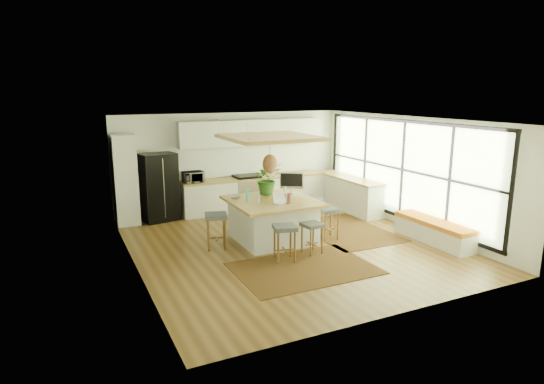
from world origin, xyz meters
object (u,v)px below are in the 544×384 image
laptop (283,198)px  stool_right_back (314,214)px  microwave (193,176)px  stool_near_left (285,244)px  stool_left_side (216,232)px  island_plant (267,182)px  stool_near_right (312,237)px  island (272,220)px  fridge (158,185)px  stool_right_front (328,224)px  monitor (292,183)px

laptop → stool_right_back: bearing=27.1°
stool_right_back → microwave: bearing=135.8°
stool_near_left → microwave: 4.08m
stool_near_left → stool_left_side: (-0.97, 1.28, 0.00)m
laptop → island_plant: bearing=78.1°
stool_near_right → stool_near_left: bearing=-169.0°
stool_near_left → stool_right_back: same height
island → fridge: bearing=125.3°
stool_near_left → stool_right_front: (1.51, 0.81, 0.00)m
island → stool_right_front: island is taller
fridge → stool_near_left: bearing=-78.7°
stool_right_back → laptop: laptop is taller
fridge → stool_left_side: (0.62, -2.71, -0.57)m
stool_near_right → stool_right_back: (0.95, 1.54, 0.00)m
stool_near_left → laptop: (0.38, 0.85, 0.70)m
stool_right_front → stool_right_back: (0.14, 0.87, 0.00)m
stool_right_front → stool_right_back: size_ratio=0.99×
monitor → microwave: 2.90m
stool_right_front → monitor: monitor is taller
fridge → microwave: 0.92m
monitor → island_plant: bearing=-176.8°
stool_near_right → microwave: 4.13m
fridge → monitor: (2.59, -2.39, 0.26)m
stool_near_left → monitor: bearing=58.1°
stool_right_back → microwave: (-2.34, 2.28, 0.75)m
laptop → island_plant: island_plant is taller
microwave → fridge: bearing=173.5°
fridge → island: size_ratio=0.94×
stool_right_back → stool_left_side: (-2.63, -0.39, 0.00)m
island → stool_right_front: bearing=-21.0°
stool_near_right → monitor: 1.71m
island → stool_left_side: 1.32m
fridge → island: (1.93, -2.73, -0.46)m
stool_left_side → stool_near_right: bearing=-34.4°
island_plant → island: bearing=-103.8°
laptop → fridge: bearing=116.3°
microwave → island_plant: 2.40m
island → island_plant: 0.98m
stool_left_side → microwave: size_ratio=1.45×
island → stool_near_left: size_ratio=2.54×
stool_right_back → island_plant: island_plant is taller
laptop → microwave: size_ratio=0.68×
stool_right_front → stool_left_side: stool_left_side is taller
stool_right_front → stool_left_side: (-2.48, 0.47, 0.00)m
stool_near_left → island_plant: 2.11m
island_plant → stool_left_side: bearing=-158.1°
island → stool_near_left: bearing=-105.1°
stool_right_front → microwave: microwave is taller
island → laptop: size_ratio=5.20×
island → stool_left_side: bearing=179.0°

